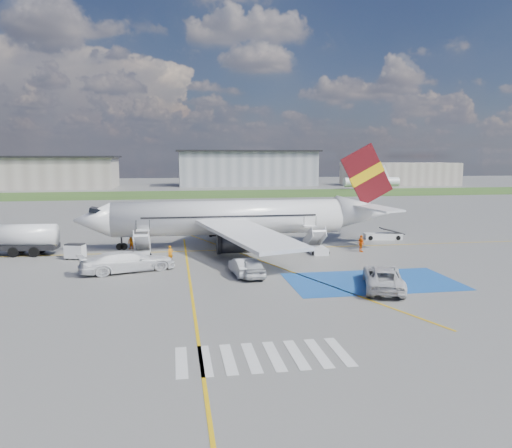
# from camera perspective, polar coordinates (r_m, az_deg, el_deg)

# --- Properties ---
(ground) EXTENTS (400.00, 400.00, 0.00)m
(ground) POSITION_cam_1_polar(r_m,az_deg,el_deg) (44.08, -1.08, -5.85)
(ground) COLOR #60605E
(ground) RESTS_ON ground
(grass_strip) EXTENTS (400.00, 30.00, 0.01)m
(grass_strip) POSITION_cam_1_polar(r_m,az_deg,el_deg) (137.92, -6.86, 3.39)
(grass_strip) COLOR #2D4C1E
(grass_strip) RESTS_ON ground
(taxiway_line_main) EXTENTS (120.00, 0.20, 0.01)m
(taxiway_line_main) POSITION_cam_1_polar(r_m,az_deg,el_deg) (55.71, -2.89, -2.97)
(taxiway_line_main) COLOR gold
(taxiway_line_main) RESTS_ON ground
(taxiway_line_cross) EXTENTS (0.20, 60.00, 0.01)m
(taxiway_line_cross) POSITION_cam_1_polar(r_m,az_deg,el_deg) (34.03, -7.06, -10.04)
(taxiway_line_cross) COLOR gold
(taxiway_line_cross) RESTS_ON ground
(taxiway_line_diag) EXTENTS (20.71, 56.45, 0.01)m
(taxiway_line_diag) POSITION_cam_1_polar(r_m,az_deg,el_deg) (55.71, -2.89, -2.97)
(taxiway_line_diag) COLOR gold
(taxiway_line_diag) RESTS_ON ground
(staging_box) EXTENTS (14.00, 8.00, 0.01)m
(staging_box) POSITION_cam_1_polar(r_m,az_deg,el_deg) (42.94, 13.13, -6.41)
(staging_box) COLOR #194C9A
(staging_box) RESTS_ON ground
(crosswalk) EXTENTS (9.00, 4.00, 0.01)m
(crosswalk) POSITION_cam_1_polar(r_m,az_deg,el_deg) (26.86, 0.78, -14.94)
(crosswalk) COLOR silver
(crosswalk) RESTS_ON ground
(terminal_west) EXTENTS (60.00, 22.00, 10.00)m
(terminal_west) POSITION_cam_1_polar(r_m,az_deg,el_deg) (179.23, -25.36, 5.30)
(terminal_west) COLOR gray
(terminal_west) RESTS_ON ground
(terminal_centre) EXTENTS (48.00, 18.00, 12.00)m
(terminal_centre) POSITION_cam_1_polar(r_m,az_deg,el_deg) (179.37, -1.06, 6.36)
(terminal_centre) COLOR gray
(terminal_centre) RESTS_ON ground
(terminal_east) EXTENTS (40.00, 16.00, 8.00)m
(terminal_east) POSITION_cam_1_polar(r_m,az_deg,el_deg) (188.86, 16.09, 5.52)
(terminal_east) COLOR gray
(terminal_east) RESTS_ON ground
(airliner) EXTENTS (36.81, 32.95, 11.92)m
(airliner) POSITION_cam_1_polar(r_m,az_deg,el_deg) (57.34, -1.64, 0.77)
(airliner) COLOR silver
(airliner) RESTS_ON ground
(airstairs_fwd) EXTENTS (1.90, 5.20, 3.60)m
(airstairs_fwd) POSITION_cam_1_polar(r_m,az_deg,el_deg) (52.11, -12.92, -3.22)
(airstairs_fwd) COLOR silver
(airstairs_fwd) RESTS_ON ground
(airstairs_aft) EXTENTS (1.90, 5.20, 3.60)m
(airstairs_aft) POSITION_cam_1_polar(r_m,az_deg,el_deg) (54.19, 7.02, -2.66)
(airstairs_aft) COLOR silver
(airstairs_aft) RESTS_ON ground
(fuel_tanker) EXTENTS (9.83, 3.50, 3.29)m
(fuel_tanker) POSITION_cam_1_polar(r_m,az_deg,el_deg) (58.52, -26.26, -1.88)
(fuel_tanker) COLOR black
(fuel_tanker) RESTS_ON ground
(gpu_cart) EXTENTS (2.13, 1.67, 1.57)m
(gpu_cart) POSITION_cam_1_polar(r_m,az_deg,el_deg) (53.87, -19.97, -3.05)
(gpu_cart) COLOR silver
(gpu_cart) RESTS_ON ground
(belt_loader) EXTENTS (5.13, 2.41, 1.49)m
(belt_loader) POSITION_cam_1_polar(r_m,az_deg,el_deg) (64.68, 14.32, -1.37)
(belt_loader) COLOR silver
(belt_loader) RESTS_ON ground
(car_silver_a) EXTENTS (2.37, 5.13, 1.70)m
(car_silver_a) POSITION_cam_1_polar(r_m,az_deg,el_deg) (43.44, -0.70, -4.90)
(car_silver_a) COLOR #B7B9BE
(car_silver_a) RESTS_ON ground
(car_silver_b) EXTENTS (2.10, 4.90, 1.57)m
(car_silver_b) POSITION_cam_1_polar(r_m,az_deg,el_deg) (43.89, -1.52, -4.86)
(car_silver_b) COLOR #AEB0B5
(car_silver_b) RESTS_ON ground
(van_white_a) EXTENTS (4.74, 6.80, 2.33)m
(van_white_a) POSITION_cam_1_polar(r_m,az_deg,el_deg) (40.97, 14.34, -5.47)
(van_white_a) COLOR silver
(van_white_a) RESTS_ON ground
(van_white_b) EXTENTS (6.89, 4.46, 2.51)m
(van_white_b) POSITION_cam_1_polar(r_m,az_deg,el_deg) (46.56, -14.45, -3.78)
(van_white_b) COLOR white
(van_white_b) RESTS_ON ground
(crew_fwd) EXTENTS (0.71, 0.65, 1.62)m
(crew_fwd) POSITION_cam_1_polar(r_m,az_deg,el_deg) (50.12, -9.76, -3.35)
(crew_fwd) COLOR orange
(crew_fwd) RESTS_ON ground
(crew_nose) EXTENTS (1.00, 0.96, 1.62)m
(crew_nose) POSITION_cam_1_polar(r_m,az_deg,el_deg) (57.52, -14.09, -2.04)
(crew_nose) COLOR orange
(crew_nose) RESTS_ON ground
(crew_aft) EXTENTS (0.67, 1.17, 1.87)m
(crew_aft) POSITION_cam_1_polar(r_m,az_deg,el_deg) (55.52, 11.92, -2.19)
(crew_aft) COLOR orange
(crew_aft) RESTS_ON ground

